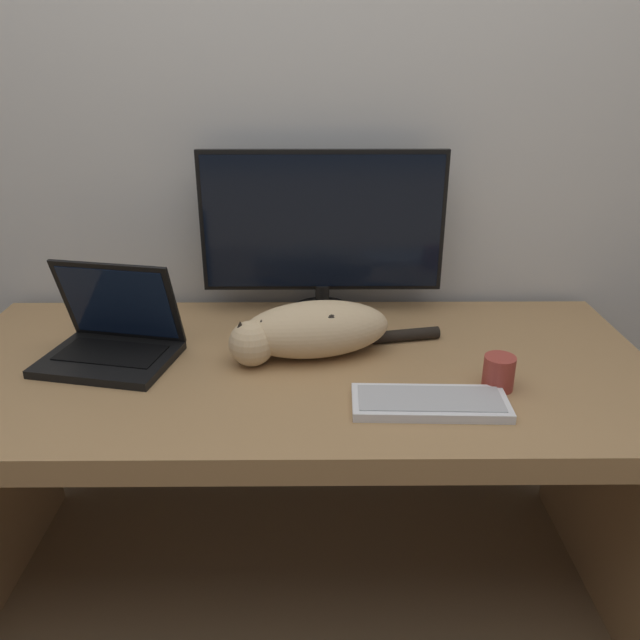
% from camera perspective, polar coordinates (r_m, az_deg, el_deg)
% --- Properties ---
extents(wall_back, '(6.40, 0.06, 2.60)m').
position_cam_1_polar(wall_back, '(1.82, -2.02, 20.11)').
color(wall_back, silver).
rests_on(wall_back, ground_plane).
extents(desk, '(1.74, 0.80, 0.70)m').
position_cam_1_polar(desk, '(1.59, -2.07, -8.09)').
color(desk, '#A37A4C').
rests_on(desk, ground_plane).
extents(monitor, '(0.67, 0.17, 0.46)m').
position_cam_1_polar(monitor, '(1.73, 0.23, 8.23)').
color(monitor, black).
rests_on(monitor, desk).
extents(laptop, '(0.35, 0.29, 0.24)m').
position_cam_1_polar(laptop, '(1.61, -18.48, -1.80)').
color(laptop, black).
rests_on(laptop, desk).
extents(external_keyboard, '(0.34, 0.14, 0.02)m').
position_cam_1_polar(external_keyboard, '(1.36, 10.01, -7.44)').
color(external_keyboard, white).
rests_on(external_keyboard, desk).
extents(cat, '(0.54, 0.24, 0.14)m').
position_cam_1_polar(cat, '(1.53, -0.89, -0.86)').
color(cat, '#D1B284').
rests_on(cat, desk).
extents(coffee_mug, '(0.07, 0.07, 0.08)m').
position_cam_1_polar(coffee_mug, '(1.45, 16.02, -4.65)').
color(coffee_mug, '#9E382D').
rests_on(coffee_mug, desk).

